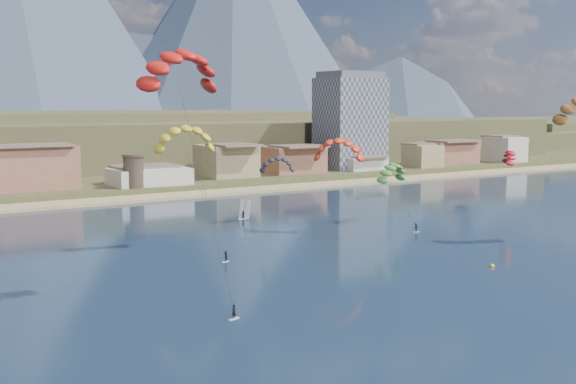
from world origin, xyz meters
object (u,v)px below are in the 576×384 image
Objects in this scene: apartment_tower at (350,121)px; kitesurfer_yellow at (185,135)px; watchtower at (134,171)px; buoy at (492,266)px; windsurfer at (244,213)px; kitesurfer_green at (392,170)px; kitesurfer_red at (179,64)px.

apartment_tower reaches higher than kitesurfer_yellow.
watchtower is 71.55m from kitesurfer_yellow.
apartment_tower is at bearing 9.93° from watchtower.
buoy is at bearing -118.52° from apartment_tower.
windsurfer is 57.03m from buoy.
kitesurfer_green is (-50.54, -79.94, -7.48)m from apartment_tower.
kitesurfer_green reaches higher than buoy.
windsurfer is at bearing -140.24° from apartment_tower.
kitesurfer_green is 3.82× the size of windsurfer.
windsurfer is (34.90, 49.20, -26.44)m from kitesurfer_red.
watchtower is 0.39× the size of kitesurfer_yellow.
watchtower is 103.03m from kitesurfer_red.
kitesurfer_red reaches higher than kitesurfer_yellow.
watchtower reaches higher than buoy.
watchtower reaches higher than windsurfer.
watchtower is at bearing -170.07° from apartment_tower.
apartment_tower is 3.72× the size of watchtower.
kitesurfer_green is at bearing -65.93° from watchtower.
windsurfer is at bearing 44.02° from kitesurfer_yellow.
kitesurfer_red is 44.17× the size of buoy.
watchtower is 72.33m from kitesurfer_green.
kitesurfer_red reaches higher than windsurfer.
windsurfer is (-73.82, -61.42, -16.58)m from apartment_tower.
windsurfer reaches higher than buoy.
windsurfer is at bearing 141.49° from kitesurfer_green.
kitesurfer_yellow reaches higher than watchtower.
kitesurfer_yellow is 31.87× the size of buoy.
watchtower is (-80.00, -14.00, -11.45)m from apartment_tower.
apartment_tower is at bearing 40.79° from kitesurfer_yellow.
windsurfer is 5.65× the size of buoy.
windsurfer is (22.04, 21.30, -17.20)m from kitesurfer_yellow.
windsurfer is (-23.28, 18.53, -9.10)m from kitesurfer_green.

